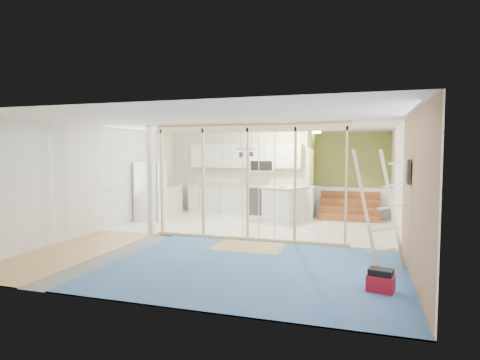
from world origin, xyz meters
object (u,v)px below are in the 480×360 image
(toolbox, at_px, (381,281))
(ladder, at_px, (382,207))
(fridge, at_px, (151,191))
(island, at_px, (284,204))

(toolbox, bearing_deg, ladder, 101.29)
(fridge, xyz_separation_m, toolbox, (6.11, -4.33, -0.68))
(fridge, xyz_separation_m, island, (3.71, 0.94, -0.35))
(island, distance_m, toolbox, 5.80)
(fridge, xyz_separation_m, ladder, (6.16, -2.98, 0.19))
(fridge, relative_size, toolbox, 4.14)
(island, xyz_separation_m, ladder, (2.45, -3.92, 0.53))
(toolbox, distance_m, ladder, 1.61)
(toolbox, xyz_separation_m, ladder, (0.05, 1.35, 0.87))
(toolbox, bearing_deg, fridge, 158.04)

